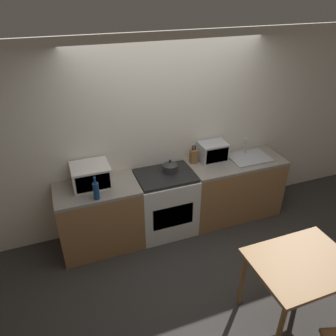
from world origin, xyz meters
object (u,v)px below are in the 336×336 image
(microwave, at_px, (91,175))
(toaster_oven, at_px, (213,152))
(kettle, at_px, (170,167))
(bottle, at_px, (96,190))
(stove_range, at_px, (165,203))
(dining_table, at_px, (301,269))

(microwave, relative_size, toaster_oven, 1.21)
(kettle, relative_size, bottle, 0.70)
(kettle, xyz_separation_m, bottle, (-1.02, -0.29, 0.04))
(kettle, distance_m, microwave, 1.03)
(kettle, height_order, toaster_oven, toaster_oven)
(stove_range, bearing_deg, bottle, -165.96)
(microwave, relative_size, dining_table, 0.47)
(bottle, bearing_deg, dining_table, -42.70)
(kettle, bearing_deg, toaster_oven, 7.73)
(kettle, relative_size, toaster_oven, 0.53)
(stove_range, xyz_separation_m, dining_table, (0.75, -1.78, 0.23))
(microwave, bearing_deg, dining_table, -47.99)
(dining_table, bearing_deg, stove_range, 112.93)
(stove_range, height_order, bottle, bottle)
(microwave, bearing_deg, toaster_oven, 1.92)
(dining_table, bearing_deg, bottle, 137.30)
(bottle, xyz_separation_m, dining_table, (1.68, -1.55, -0.34))
(kettle, relative_size, dining_table, 0.21)
(stove_range, distance_m, bottle, 1.11)
(kettle, xyz_separation_m, microwave, (-1.02, 0.03, 0.06))
(stove_range, relative_size, microwave, 1.97)
(bottle, xyz_separation_m, toaster_oven, (1.69, 0.38, 0.02))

